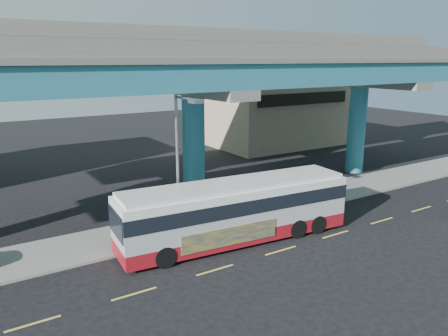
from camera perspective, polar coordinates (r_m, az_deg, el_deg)
ground at (r=23.41m, az=6.97°, el=-10.40°), size 120.00×120.00×0.00m
sidewalk at (r=27.51m, az=-0.33°, el=-6.31°), size 70.00×4.00×0.15m
lane_markings at (r=23.20m, az=7.44°, el=-10.64°), size 58.00×0.12×0.01m
viaduct at (r=28.91m, az=-4.26°, el=13.01°), size 52.00×12.40×11.70m
building_beige at (r=50.89m, az=6.42°, el=7.05°), size 14.00×10.23×7.00m
transit_bus at (r=23.54m, az=1.60°, el=-5.38°), size 13.13×3.90×3.32m
street_lamp at (r=22.60m, az=-5.52°, el=2.71°), size 0.50×2.55×7.83m
stop_sign at (r=29.66m, az=11.42°, el=-1.11°), size 0.76×0.23×2.60m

